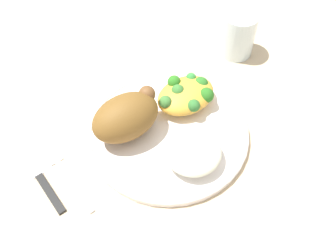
{
  "coord_description": "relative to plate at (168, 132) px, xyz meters",
  "views": [
    {
      "loc": [
        -0.21,
        -0.31,
        0.52
      ],
      "look_at": [
        0.0,
        0.0,
        0.02
      ],
      "focal_mm": 40.02,
      "sensor_mm": 36.0,
      "label": 1
    }
  ],
  "objects": [
    {
      "name": "mac_cheese_with_broccoli",
      "position": [
        0.06,
        0.03,
        0.03
      ],
      "size": [
        0.11,
        0.08,
        0.04
      ],
      "color": "gold",
      "rests_on": "plate"
    },
    {
      "name": "plate",
      "position": [
        0.0,
        0.0,
        0.0
      ],
      "size": [
        0.27,
        0.27,
        0.01
      ],
      "color": "white",
      "rests_on": "ground_plane"
    },
    {
      "name": "fork",
      "position": [
        -0.18,
        0.03,
        -0.0
      ],
      "size": [
        0.02,
        0.14,
        0.01
      ],
      "color": "silver",
      "rests_on": "ground_plane"
    },
    {
      "name": "roasted_chicken",
      "position": [
        -0.06,
        0.04,
        0.04
      ],
      "size": [
        0.12,
        0.08,
        0.07
      ],
      "color": "brown",
      "rests_on": "plate"
    },
    {
      "name": "water_glass",
      "position": [
        0.23,
        0.1,
        0.04
      ],
      "size": [
        0.07,
        0.07,
        0.09
      ],
      "primitive_type": "cylinder",
      "color": "silver",
      "rests_on": "ground_plane"
    },
    {
      "name": "rice_pile",
      "position": [
        -0.0,
        -0.07,
        0.02
      ],
      "size": [
        0.09,
        0.09,
        0.04
      ],
      "primitive_type": "ellipsoid",
      "color": "white",
      "rests_on": "plate"
    },
    {
      "name": "knife",
      "position": [
        -0.22,
        0.05,
        -0.0
      ],
      "size": [
        0.03,
        0.19,
        0.01
      ],
      "color": "black",
      "rests_on": "ground_plane"
    },
    {
      "name": "ground_plane",
      "position": [
        0.0,
        0.0,
        -0.01
      ],
      "size": [
        2.0,
        2.0,
        0.0
      ],
      "primitive_type": "plane",
      "color": "#CEB590"
    }
  ]
}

